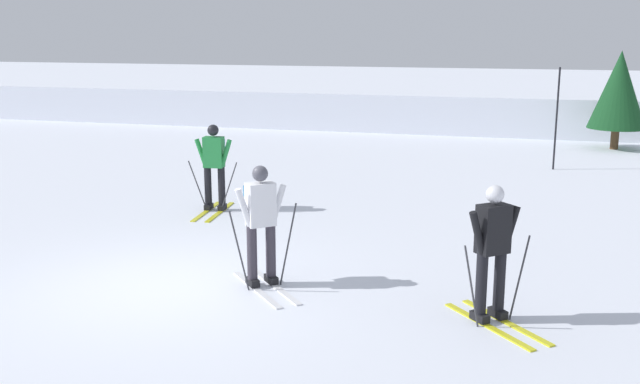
{
  "coord_description": "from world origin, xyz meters",
  "views": [
    {
      "loc": [
        4.68,
        -8.86,
        3.53
      ],
      "look_at": [
        1.51,
        2.54,
        0.9
      ],
      "focal_mm": 41.45,
      "sensor_mm": 36.0,
      "label": 1
    }
  ],
  "objects_px": {
    "skier_black": "(493,249)",
    "trail_marker_pole": "(556,119)",
    "skier_green": "(214,163)",
    "skier_white": "(260,219)",
    "conifer_far_right": "(619,90)"
  },
  "relations": [
    {
      "from": "skier_white",
      "to": "conifer_far_right",
      "type": "relative_size",
      "value": 0.59
    },
    {
      "from": "skier_green",
      "to": "trail_marker_pole",
      "type": "height_order",
      "value": "trail_marker_pole"
    },
    {
      "from": "trail_marker_pole",
      "to": "conifer_far_right",
      "type": "height_order",
      "value": "conifer_far_right"
    },
    {
      "from": "skier_green",
      "to": "conifer_far_right",
      "type": "xyz_separation_m",
      "value": [
        8.44,
        10.23,
        0.8
      ]
    },
    {
      "from": "trail_marker_pole",
      "to": "conifer_far_right",
      "type": "xyz_separation_m",
      "value": [
        1.85,
        3.89,
        0.47
      ]
    },
    {
      "from": "skier_white",
      "to": "skier_black",
      "type": "xyz_separation_m",
      "value": [
        3.16,
        -0.47,
        -0.04
      ]
    },
    {
      "from": "skier_green",
      "to": "conifer_far_right",
      "type": "relative_size",
      "value": 0.59
    },
    {
      "from": "skier_green",
      "to": "trail_marker_pole",
      "type": "bearing_deg",
      "value": 43.91
    },
    {
      "from": "skier_green",
      "to": "trail_marker_pole",
      "type": "distance_m",
      "value": 9.15
    },
    {
      "from": "skier_black",
      "to": "trail_marker_pole",
      "type": "height_order",
      "value": "trail_marker_pole"
    },
    {
      "from": "skier_black",
      "to": "trail_marker_pole",
      "type": "relative_size",
      "value": 0.66
    },
    {
      "from": "skier_green",
      "to": "skier_black",
      "type": "distance_m",
      "value": 7.04
    },
    {
      "from": "skier_white",
      "to": "trail_marker_pole",
      "type": "bearing_deg",
      "value": 67.6
    },
    {
      "from": "skier_green",
      "to": "skier_black",
      "type": "height_order",
      "value": "same"
    },
    {
      "from": "skier_green",
      "to": "conifer_far_right",
      "type": "distance_m",
      "value": 13.28
    }
  ]
}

